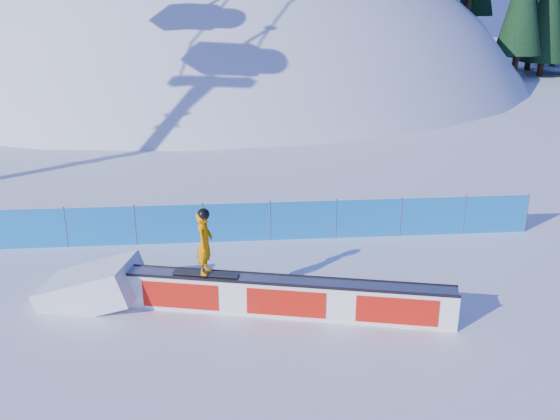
{
  "coord_description": "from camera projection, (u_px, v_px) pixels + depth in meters",
  "views": [
    {
      "loc": [
        1.77,
        -12.95,
        7.28
      ],
      "look_at": [
        3.09,
        2.2,
        1.79
      ],
      "focal_mm": 40.0,
      "sensor_mm": 36.0,
      "label": 1
    }
  ],
  "objects": [
    {
      "name": "safety_fence",
      "position": [
        169.0,
        225.0,
        18.47
      ],
      "size": [
        22.05,
        0.05,
        1.3
      ],
      "color": "blue",
      "rests_on": "ground"
    },
    {
      "name": "snow_ramp",
      "position": [
        93.0,
        300.0,
        15.29
      ],
      "size": [
        2.74,
        2.06,
        1.53
      ],
      "primitive_type": null,
      "rotation": [
        0.0,
        -0.31,
        -0.23
      ],
      "color": "white",
      "rests_on": "ground"
    },
    {
      "name": "snowboarder",
      "position": [
        205.0,
        242.0,
        14.31
      ],
      "size": [
        1.58,
        0.63,
        1.63
      ],
      "rotation": [
        0.0,
        0.0,
        1.31
      ],
      "color": "black",
      "rests_on": "rail_box"
    },
    {
      "name": "ground",
      "position": [
        156.0,
        318.0,
        14.46
      ],
      "size": [
        160.0,
        160.0,
        0.0
      ],
      "primitive_type": "plane",
      "color": "white",
      "rests_on": "ground"
    },
    {
      "name": "snow_hill",
      "position": [
        212.0,
        265.0,
        59.93
      ],
      "size": [
        64.0,
        64.0,
        64.0
      ],
      "color": "white",
      "rests_on": "ground"
    },
    {
      "name": "rail_box",
      "position": [
        287.0,
        297.0,
        14.47
      ],
      "size": [
        7.62,
        2.31,
        0.92
      ],
      "rotation": [
        0.0,
        0.0,
        -0.23
      ],
      "color": "white",
      "rests_on": "ground"
    }
  ]
}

